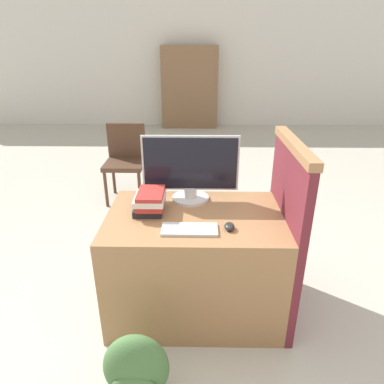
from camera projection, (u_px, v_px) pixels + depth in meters
ground_plane at (194, 347)px, 2.12m from camera, size 20.00×20.00×0.00m
wall_back at (198, 59)px, 7.23m from camera, size 12.00×0.06×2.80m
desk at (194, 263)px, 2.31m from camera, size 1.12×0.75×0.73m
carrel_divider at (284, 230)px, 2.22m from camera, size 0.07×0.79×1.20m
monitor at (190, 169)px, 2.29m from camera, size 0.65×0.26×0.45m
keyboard at (190, 229)px, 1.98m from camera, size 0.33×0.14×0.02m
mouse at (229, 226)px, 1.99m from camera, size 0.06×0.09×0.04m
book_stack at (150, 202)px, 2.18m from camera, size 0.20×0.25×0.14m
backpack at (136, 370)px, 1.74m from camera, size 0.34×0.22×0.41m
far_chair at (125, 157)px, 3.96m from camera, size 0.44×0.44×0.87m
bookshelf_far at (190, 88)px, 7.24m from camera, size 1.17×0.32×1.67m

